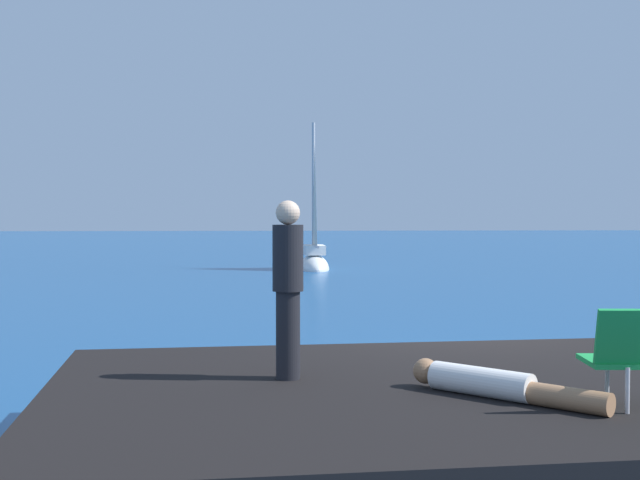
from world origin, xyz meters
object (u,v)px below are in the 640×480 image
(sailboat_near, at_px, (314,260))
(person_standing, at_px, (288,284))
(person_sunbather, at_px, (495,384))
(beach_chair, at_px, (621,352))

(sailboat_near, relative_size, person_standing, 3.75)
(person_sunbather, relative_size, person_standing, 0.83)
(sailboat_near, relative_size, person_sunbather, 4.52)
(person_sunbather, bearing_deg, beach_chair, 18.21)
(sailboat_near, height_order, person_sunbather, sailboat_near)
(sailboat_near, bearing_deg, beach_chair, -179.43)
(sailboat_near, distance_m, beach_chair, 25.88)
(person_sunbather, relative_size, beach_chair, 1.69)
(person_standing, xyz_separation_m, beach_chair, (2.53, -1.35, -0.42))
(sailboat_near, bearing_deg, person_sunbather, 178.65)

